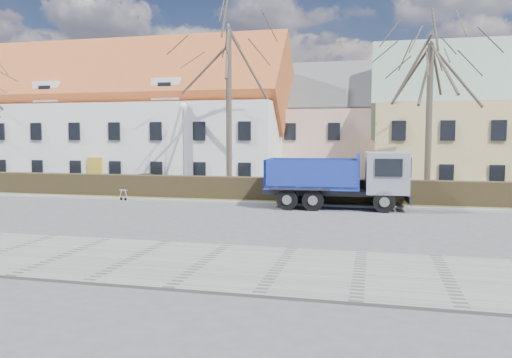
% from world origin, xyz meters
% --- Properties ---
extents(ground, '(120.00, 120.00, 0.00)m').
position_xyz_m(ground, '(0.00, 0.00, 0.00)').
color(ground, '#464649').
extents(sidewalk_near, '(80.00, 5.00, 0.08)m').
position_xyz_m(sidewalk_near, '(0.00, -8.50, 0.04)').
color(sidewalk_near, gray).
rests_on(sidewalk_near, ground).
extents(curb_far, '(80.00, 0.30, 0.12)m').
position_xyz_m(curb_far, '(0.00, 4.60, 0.06)').
color(curb_far, gray).
rests_on(curb_far, ground).
extents(grass_strip, '(80.00, 3.00, 0.10)m').
position_xyz_m(grass_strip, '(0.00, 6.20, 0.05)').
color(grass_strip, '#464D2B').
rests_on(grass_strip, ground).
extents(hedge, '(60.00, 0.90, 1.30)m').
position_xyz_m(hedge, '(0.00, 6.00, 0.65)').
color(hedge, black).
rests_on(hedge, ground).
extents(building_white, '(26.80, 10.80, 9.50)m').
position_xyz_m(building_white, '(-13.00, 16.00, 4.75)').
color(building_white, white).
rests_on(building_white, ground).
extents(building_pink, '(10.80, 8.80, 8.00)m').
position_xyz_m(building_pink, '(4.00, 20.00, 4.00)').
color(building_pink, beige).
rests_on(building_pink, ground).
extents(building_yellow, '(18.80, 10.80, 8.50)m').
position_xyz_m(building_yellow, '(16.00, 17.00, 4.25)').
color(building_yellow, '#D0B872').
rests_on(building_yellow, ground).
extents(tree_1, '(9.20, 9.20, 12.65)m').
position_xyz_m(tree_1, '(-2.00, 8.50, 6.33)').
color(tree_1, '#3C342A').
rests_on(tree_1, ground).
extents(tree_2, '(8.00, 8.00, 11.00)m').
position_xyz_m(tree_2, '(10.00, 8.50, 5.50)').
color(tree_2, '#3C342A').
rests_on(tree_2, ground).
extents(dump_truck, '(7.71, 3.19, 3.03)m').
position_xyz_m(dump_truck, '(4.85, 4.05, 1.52)').
color(dump_truck, navy).
rests_on(dump_truck, ground).
extents(streetlight, '(0.46, 0.46, 5.88)m').
position_xyz_m(streetlight, '(-4.46, 7.00, 2.94)').
color(streetlight, gray).
rests_on(streetlight, ground).
extents(cart_frame, '(0.85, 0.60, 0.70)m').
position_xyz_m(cart_frame, '(-7.44, 4.44, 0.35)').
color(cart_frame, silver).
rests_on(cart_frame, ground).
extents(parked_car_a, '(3.82, 2.36, 1.21)m').
position_xyz_m(parked_car_a, '(-8.30, 10.60, 0.61)').
color(parked_car_a, black).
rests_on(parked_car_a, ground).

